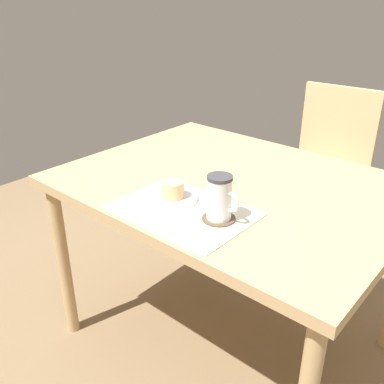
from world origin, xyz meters
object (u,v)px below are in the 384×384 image
at_px(pastry_plate, 173,199).
at_px(coffee_mug, 220,198).
at_px(pastry, 173,189).
at_px(dining_table, 231,199).
at_px(wooden_chair, 324,170).

relative_size(pastry_plate, coffee_mug, 1.19).
xyz_separation_m(pastry, coffee_mug, (0.19, -0.00, 0.03)).
xyz_separation_m(dining_table, pastry, (-0.05, -0.26, 0.12)).
height_order(dining_table, wooden_chair, wooden_chair).
xyz_separation_m(dining_table, wooden_chair, (-0.01, 0.83, -0.15)).
xyz_separation_m(dining_table, coffee_mug, (0.14, -0.26, 0.15)).
bearing_deg(coffee_mug, dining_table, 118.62).
bearing_deg(pastry, dining_table, 79.61).
bearing_deg(wooden_chair, coffee_mug, 95.35).
height_order(pastry_plate, coffee_mug, coffee_mug).
bearing_deg(coffee_mug, pastry_plate, 179.43).
distance_m(dining_table, pastry, 0.29).
bearing_deg(wooden_chair, pastry_plate, 85.52).
bearing_deg(wooden_chair, pastry, 85.52).
height_order(dining_table, coffee_mug, coffee_mug).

